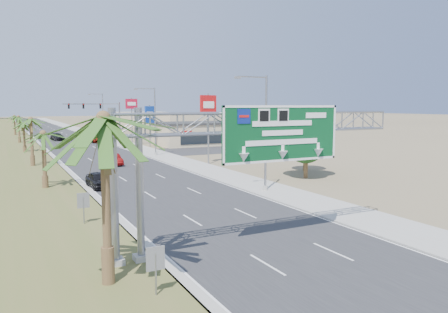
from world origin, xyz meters
The scene contains 27 objects.
road centered at (0.00, 110.00, 0.01)m, with size 12.00×300.00×0.02m, color #28282B.
sidewalk_right centered at (8.50, 110.00, 0.05)m, with size 4.00×300.00×0.10m, color #9E9B93.
median_grass centered at (-10.00, 110.00, 0.06)m, with size 7.00×300.00×0.12m, color #56602A.
sign_gantry centered at (-1.06, 9.93, 6.06)m, with size 16.75×1.24×7.50m.
palm_near centered at (-9.20, 8.00, 6.93)m, with size 5.70×5.70×8.35m.
palm_row_b centered at (-9.50, 32.00, 4.90)m, with size 3.99×3.99×5.95m.
palm_row_c centered at (-9.50, 48.00, 5.66)m, with size 3.99×3.99×6.75m.
palm_row_d centered at (-9.50, 66.00, 4.42)m, with size 3.99×3.99×5.45m.
palm_row_e centered at (-9.50, 85.00, 5.09)m, with size 3.99×3.99×6.15m.
palm_row_f centered at (-9.50, 110.00, 4.71)m, with size 3.99×3.99×5.75m.
streetlight_near centered at (7.30, 22.00, 4.69)m, with size 3.27×0.44×10.00m.
streetlight_mid centered at (7.30, 52.00, 4.69)m, with size 3.27×0.44×10.00m.
streetlight_far centered at (7.30, 88.00, 4.69)m, with size 3.27×0.44×10.00m.
signal_mast centered at (5.17, 71.97, 4.85)m, with size 10.28×0.71×8.00m.
store_building centered at (22.00, 66.00, 2.00)m, with size 18.00×10.00×4.00m, color #CDBB8B.
oak_near centered at (15.00, 26.00, 4.53)m, with size 4.50×4.50×6.80m.
oak_far centered at (18.00, 30.00, 3.82)m, with size 3.50×3.50×5.60m.
median_signback_a centered at (-7.80, 6.00, 1.45)m, with size 0.75×0.08×2.08m.
median_signback_b centered at (-8.50, 18.00, 1.45)m, with size 0.75×0.08×2.08m.
building_distant_right centered at (30.00, 140.00, 2.50)m, with size 20.00×12.00×5.00m, color #CDBB8B.
car_left_lane centered at (-5.13, 30.33, 0.72)m, with size 1.69×4.21×1.43m, color black.
car_mid_lane centered at (-0.44, 44.72, 0.70)m, with size 1.48×4.24×1.40m, color #670909.
car_right_lane centered at (4.14, 79.40, 0.72)m, with size 2.39×5.18×1.44m, color gray.
car_far centered at (-2.07, 88.55, 0.74)m, with size 2.09×5.13×1.49m, color black.
pole_sign_red_near centered at (10.64, 40.32, 7.02)m, with size 2.41×0.82×8.93m.
pole_sign_blue centered at (11.12, 66.00, 5.51)m, with size 1.96×1.05×7.49m.
pole_sign_red_far centered at (9.00, 70.09, 6.98)m, with size 2.21×0.46×8.81m.
Camera 1 is at (-12.91, -9.73, 7.52)m, focal length 35.00 mm.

